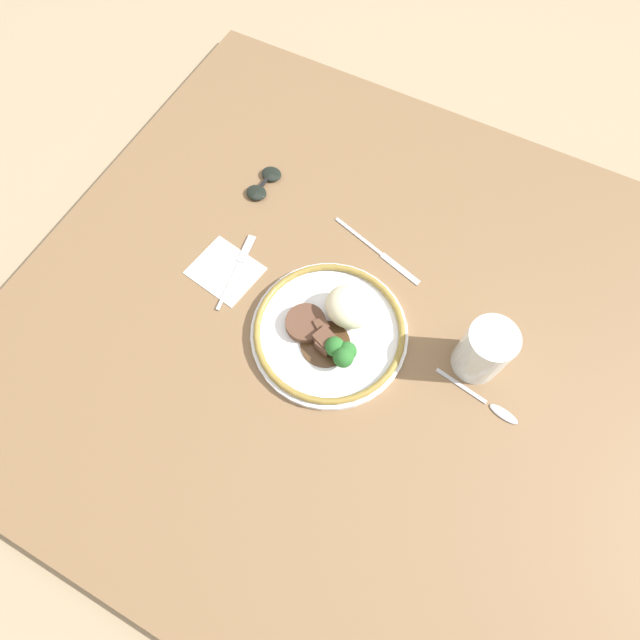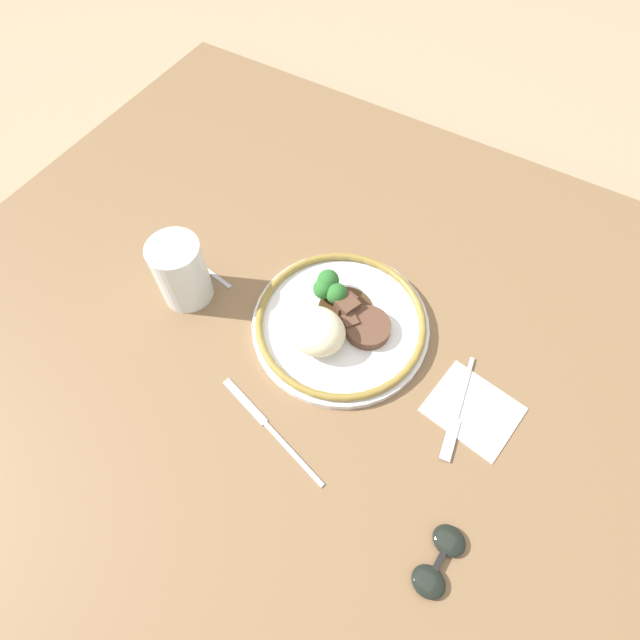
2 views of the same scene
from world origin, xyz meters
The scene contains 9 objects.
ground_plane centered at (0.00, 0.00, 0.00)m, with size 8.00×8.00×0.00m, color #998466.
dining_table centered at (0.00, 0.00, 0.02)m, with size 1.29×1.16×0.04m.
napkin centered at (-0.29, -0.02, 0.04)m, with size 0.14×0.12×0.00m.
plate centered at (-0.05, -0.04, 0.06)m, with size 0.29×0.29×0.07m.
juice_glass centered at (0.21, 0.03, 0.09)m, with size 0.08×0.08×0.12m.
fork centered at (-0.27, 0.01, 0.04)m, with size 0.04×0.17×0.00m.
knife centered at (-0.04, 0.16, 0.04)m, with size 0.21×0.07×0.00m.
spoon centered at (0.26, -0.03, 0.04)m, with size 0.16×0.04×0.01m.
sunglasses centered at (-0.33, 0.20, 0.05)m, with size 0.05×0.10×0.01m.
Camera 1 is at (0.10, -0.36, 0.88)m, focal length 28.00 mm.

